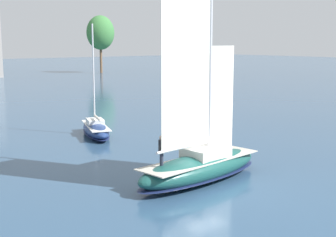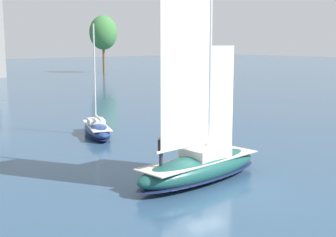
# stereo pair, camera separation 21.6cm
# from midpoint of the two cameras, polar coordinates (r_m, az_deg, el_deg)

# --- Properties ---
(ground_plane) EXTENTS (400.00, 400.00, 0.00)m
(ground_plane) POSITION_cam_midpoint_polar(r_m,az_deg,el_deg) (27.26, 3.72, -7.60)
(ground_plane) COLOR #2D4C6B
(tree_shore_right) EXTENTS (7.05, 7.05, 14.51)m
(tree_shore_right) POSITION_cam_midpoint_polar(r_m,az_deg,el_deg) (121.75, -8.29, 10.30)
(tree_shore_right) COLOR brown
(tree_shore_right) RESTS_ON ground
(sailboat_main) EXTENTS (9.67, 3.70, 12.96)m
(sailboat_main) POSITION_cam_midpoint_polar(r_m,az_deg,el_deg) (26.98, 3.76, -5.50)
(sailboat_main) COLOR #194C47
(sailboat_main) RESTS_ON ground
(sailboat_moored_near_marina) EXTENTS (4.15, 7.09, 9.42)m
(sailboat_moored_near_marina) POSITION_cam_midpoint_polar(r_m,az_deg,el_deg) (40.16, -8.94, -1.23)
(sailboat_moored_near_marina) COLOR navy
(sailboat_moored_near_marina) RESTS_ON ground
(motor_tender) EXTENTS (4.49, 2.87, 1.60)m
(motor_tender) POSITION_cam_midpoint_polar(r_m,az_deg,el_deg) (39.00, 3.32, -1.64)
(motor_tender) COLOR #99999E
(motor_tender) RESTS_ON ground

